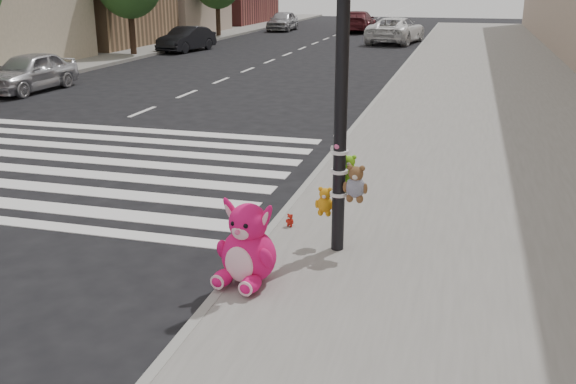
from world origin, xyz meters
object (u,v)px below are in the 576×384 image
at_px(car_white_near, 396,30).
at_px(car_silver_far, 29,72).
at_px(signal_pole, 343,127).
at_px(pink_bunny, 247,249).
at_px(car_dark_far, 187,39).
at_px(red_teddy, 290,220).

bearing_deg(car_white_near, car_silver_far, 73.01).
height_order(signal_pole, car_white_near, signal_pole).
bearing_deg(car_silver_far, pink_bunny, -43.24).
height_order(signal_pole, car_dark_far, signal_pole).
relative_size(signal_pole, car_dark_far, 1.08).
height_order(red_teddy, car_dark_far, car_dark_far).
bearing_deg(car_dark_far, car_white_near, 46.09).
bearing_deg(pink_bunny, car_white_near, 104.25).
xyz_separation_m(car_dark_far, car_white_near, (9.76, 7.24, 0.12)).
bearing_deg(signal_pole, car_white_near, 95.01).
bearing_deg(car_silver_far, car_white_near, 66.63).
bearing_deg(car_silver_far, red_teddy, -38.33).
bearing_deg(car_dark_far, red_teddy, -53.30).
relative_size(signal_pole, pink_bunny, 3.97).
relative_size(signal_pole, car_silver_far, 1.08).
bearing_deg(pink_bunny, car_dark_far, 126.34).
bearing_deg(signal_pole, car_dark_far, 118.20).
height_order(pink_bunny, car_silver_far, car_silver_far).
bearing_deg(signal_pole, pink_bunny, -123.89).
bearing_deg(red_teddy, car_silver_far, 153.81).
distance_m(signal_pole, pink_bunny, 1.91).
xyz_separation_m(red_teddy, car_silver_far, (-11.43, 9.77, 0.39)).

